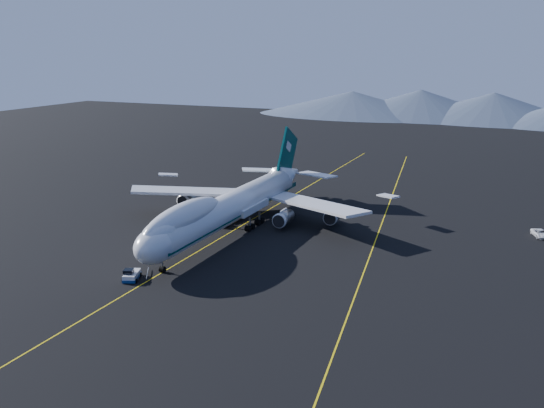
% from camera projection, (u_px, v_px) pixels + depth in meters
% --- Properties ---
extents(ground, '(500.00, 500.00, 0.00)m').
position_uv_depth(ground, '(231.00, 232.00, 132.06)').
color(ground, black).
rests_on(ground, ground).
extents(taxiway_line_main, '(0.25, 220.00, 0.01)m').
position_uv_depth(taxiway_line_main, '(231.00, 232.00, 132.06)').
color(taxiway_line_main, '#DABD0C').
rests_on(taxiway_line_main, ground).
extents(taxiway_line_side, '(28.08, 198.09, 0.01)m').
position_uv_depth(taxiway_line_side, '(377.00, 236.00, 129.26)').
color(taxiway_line_side, '#DABD0C').
rests_on(taxiway_line_side, ground).
extents(boeing_747, '(59.62, 72.43, 19.37)m').
position_uv_depth(boeing_747, '(230.00, 206.00, 130.62)').
color(boeing_747, silver).
rests_on(boeing_747, ground).
extents(pushback_tug, '(3.75, 5.03, 1.97)m').
position_uv_depth(pushback_tug, '(132.00, 276.00, 105.18)').
color(pushback_tug, silver).
rests_on(pushback_tug, ground).
extents(service_van, '(4.36, 6.08, 1.54)m').
position_uv_depth(service_van, '(540.00, 233.00, 128.55)').
color(service_van, white).
rests_on(service_van, ground).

